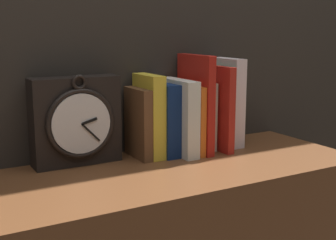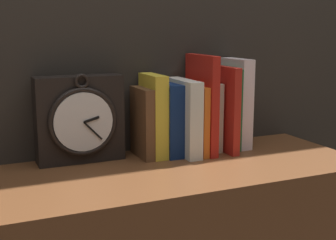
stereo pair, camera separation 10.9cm
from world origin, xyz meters
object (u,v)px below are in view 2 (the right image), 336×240
book_slot5_red (202,104)px  book_slot2_navy (168,119)px  book_slot3_white (183,117)px  book_slot4_orange (194,119)px  book_slot6_white (208,116)px  book_slot7_red (222,108)px  book_slot1_yellow (153,116)px  book_slot8_green (226,108)px  book_slot0_brown (142,123)px  clock (80,119)px  book_slot9_white (236,103)px

book_slot5_red → book_slot2_navy: bearing=171.4°
book_slot3_white → book_slot4_orange: size_ratio=1.09×
book_slot4_orange → book_slot6_white: (0.05, 0.02, 0.00)m
book_slot4_orange → book_slot7_red: 0.09m
book_slot3_white → book_slot5_red: size_ratio=0.76×
book_slot1_yellow → book_slot4_orange: bearing=-7.6°
book_slot8_green → book_slot4_orange: bearing=-173.1°
book_slot1_yellow → book_slot5_red: 0.13m
book_slot0_brown → book_slot1_yellow: bearing=-1.9°
book_slot2_navy → book_slot5_red: book_slot5_red is taller
book_slot1_yellow → book_slot8_green: book_slot8_green is taller
clock → book_slot8_green: bearing=-3.4°
book_slot3_white → book_slot5_red: 0.06m
book_slot0_brown → book_slot8_green: 0.25m
book_slot4_orange → book_slot7_red: (0.08, -0.00, 0.02)m
book_slot8_green → book_slot9_white: 0.03m
book_slot2_navy → book_slot5_red: (0.09, -0.01, 0.04)m
book_slot1_yellow → book_slot4_orange: 0.11m
book_slot0_brown → book_slot6_white: 0.19m
clock → book_slot9_white: size_ratio=0.91×
clock → book_slot5_red: size_ratio=0.86×
book_slot5_red → book_slot9_white: size_ratio=1.06×
book_slot1_yellow → book_slot7_red: 0.19m
book_slot2_navy → book_slot8_green: size_ratio=0.85×
book_slot0_brown → book_slot8_green: bearing=-0.6°
book_slot2_navy → book_slot8_green: (0.18, 0.00, 0.02)m
book_slot4_orange → book_slot0_brown: bearing=173.6°
book_slot2_navy → book_slot7_red: book_slot7_red is taller
book_slot4_orange → book_slot5_red: size_ratio=0.70×
book_slot6_white → book_slot9_white: book_slot9_white is taller
book_slot0_brown → book_slot5_red: size_ratio=0.69×
clock → book_slot0_brown: (0.16, -0.02, -0.02)m
book_slot2_navy → book_slot5_red: bearing=-8.6°
book_slot7_red → book_slot9_white: book_slot9_white is taller
book_slot7_red → book_slot2_navy: bearing=174.0°
clock → book_slot8_green: (0.40, -0.02, 0.00)m
clock → book_slot4_orange: bearing=-7.1°
book_slot5_red → book_slot0_brown: bearing=173.6°
clock → book_slot9_white: book_slot9_white is taller
book_slot2_navy → book_slot5_red: 0.10m
book_slot4_orange → book_slot7_red: size_ratio=0.79×
book_slot7_red → book_slot5_red: bearing=177.9°
book_slot2_navy → clock: bearing=173.6°
book_slot5_red → book_slot6_white: book_slot5_red is taller
book_slot0_brown → book_slot7_red: bearing=-5.2°
book_slot6_white → book_slot8_green: (0.06, -0.00, 0.02)m
book_slot1_yellow → book_slot3_white: 0.08m
book_slot1_yellow → book_slot2_navy: size_ratio=1.13×
book_slot2_navy → book_slot8_green: book_slot8_green is taller
book_slot1_yellow → book_slot3_white: size_ratio=1.07×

